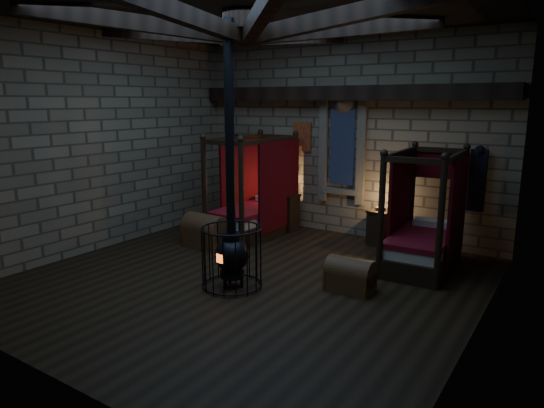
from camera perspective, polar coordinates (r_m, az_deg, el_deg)
The scene contains 8 objects.
room at distance 7.70m, azimuth -2.63°, elevation 18.38°, with size 7.02×7.02×4.29m.
bed_left at distance 10.64m, azimuth -2.08°, elevation -0.80°, with size 1.15×2.08×2.14m.
bed_right at distance 8.99m, azimuth 17.39°, elevation -3.92°, with size 1.12×2.00×2.05m.
trunk_left at distance 9.94m, azimuth -7.82°, elevation -3.23°, with size 0.95×0.65×0.67m.
trunk_right at distance 7.69m, azimuth 9.17°, elevation -8.34°, with size 0.73×0.46×0.53m.
nightstand_left at distance 11.02m, azimuth 1.69°, elevation -0.92°, with size 0.52×0.50×1.00m.
nightstand_right at distance 10.11m, azimuth 12.56°, elevation -2.71°, with size 0.50×0.49×0.79m.
stove at distance 7.64m, azimuth -4.76°, elevation -5.45°, with size 0.95×0.95×4.05m.
Camera 1 is at (4.49, -6.11, 2.89)m, focal length 32.00 mm.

